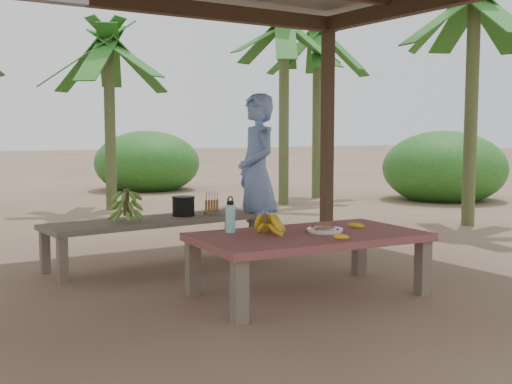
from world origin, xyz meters
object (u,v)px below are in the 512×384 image
woman (257,174)px  cooking_pot (183,207)px  ripe_banana_bunch (265,224)px  plate (325,230)px  water_flask (230,217)px  bench (156,224)px  work_table (308,241)px

woman → cooking_pot: bearing=-89.8°
ripe_banana_bunch → cooking_pot: size_ratio=1.31×
plate → water_flask: (-0.64, 0.41, 0.10)m
bench → cooking_pot: (0.32, 0.04, 0.15)m
water_flask → woman: bearing=50.6°
bench → cooking_pot: 0.36m
bench → ripe_banana_bunch: (0.21, -1.67, 0.19)m
bench → water_flask: water_flask is taller
work_table → cooking_pot: size_ratio=8.36×
water_flask → ripe_banana_bunch: bearing=-55.7°
work_table → woman: woman is taller
cooking_pot → plate: bearing=-79.2°
water_flask → cooking_pot: 1.49m
water_flask → plate: bearing=-32.5°
work_table → bench: (-0.54, 1.78, -0.04)m
ripe_banana_bunch → cooking_pot: ripe_banana_bunch is taller
cooking_pot → woman: 0.86m
water_flask → woman: (1.08, 1.31, 0.23)m
ripe_banana_bunch → plate: ripe_banana_bunch is taller
plate → woman: 1.81m
bench → ripe_banana_bunch: 1.69m
plate → cooking_pot: bearing=100.8°
water_flask → woman: size_ratio=0.17×
bench → water_flask: bearing=-93.0°
water_flask → cooking_pot: (0.29, 1.46, -0.08)m
work_table → bench: 1.86m
bench → woman: size_ratio=1.31×
work_table → ripe_banana_bunch: bearing=165.4°
ripe_banana_bunch → water_flask: bearing=124.3°
woman → ripe_banana_bunch: bearing=-19.6°
water_flask → work_table: bearing=-35.9°
woman → water_flask: bearing=-28.9°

